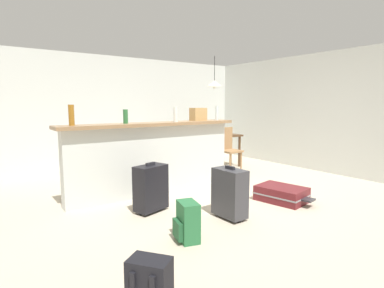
{
  "coord_description": "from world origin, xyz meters",
  "views": [
    {
      "loc": [
        -3.03,
        -3.82,
        1.44
      ],
      "look_at": [
        0.04,
        0.48,
        0.75
      ],
      "focal_mm": 29.1,
      "sensor_mm": 36.0,
      "label": 1
    }
  ],
  "objects_px": {
    "dining_table": "(214,139)",
    "suitcase_upright_black": "(151,188)",
    "dining_chair_near_partition": "(228,147)",
    "suitcase_upright_charcoal": "(230,193)",
    "bottle_amber": "(71,115)",
    "pendant_lamp": "(214,84)",
    "backpack_green": "(187,222)",
    "suitcase_flat_maroon": "(282,194)",
    "grocery_bag": "(198,114)",
    "bottle_green": "(126,116)",
    "bottle_white": "(176,114)",
    "bottle_clear": "(217,113)"
  },
  "relations": [
    {
      "from": "dining_table",
      "to": "suitcase_upright_charcoal",
      "type": "height_order",
      "value": "dining_table"
    },
    {
      "from": "bottle_white",
      "to": "pendant_lamp",
      "type": "bearing_deg",
      "value": 34.17
    },
    {
      "from": "bottle_green",
      "to": "suitcase_flat_maroon",
      "type": "bearing_deg",
      "value": -38.93
    },
    {
      "from": "bottle_white",
      "to": "bottle_clear",
      "type": "bearing_deg",
      "value": 2.36
    },
    {
      "from": "bottle_clear",
      "to": "dining_table",
      "type": "xyz_separation_m",
      "value": [
        0.89,
        1.17,
        -0.63
      ]
    },
    {
      "from": "suitcase_upright_charcoal",
      "to": "suitcase_upright_black",
      "type": "relative_size",
      "value": 1.0
    },
    {
      "from": "backpack_green",
      "to": "suitcase_flat_maroon",
      "type": "bearing_deg",
      "value": 8.68
    },
    {
      "from": "bottle_green",
      "to": "grocery_bag",
      "type": "bearing_deg",
      "value": 1.27
    },
    {
      "from": "bottle_amber",
      "to": "suitcase_upright_charcoal",
      "type": "bearing_deg",
      "value": -46.32
    },
    {
      "from": "grocery_bag",
      "to": "dining_chair_near_partition",
      "type": "distance_m",
      "value": 1.58
    },
    {
      "from": "suitcase_upright_charcoal",
      "to": "pendant_lamp",
      "type": "bearing_deg",
      "value": 53.92
    },
    {
      "from": "bottle_amber",
      "to": "dining_table",
      "type": "xyz_separation_m",
      "value": [
        3.38,
        1.09,
        -0.64
      ]
    },
    {
      "from": "dining_table",
      "to": "backpack_green",
      "type": "height_order",
      "value": "dining_table"
    },
    {
      "from": "grocery_bag",
      "to": "suitcase_upright_charcoal",
      "type": "relative_size",
      "value": 0.39
    },
    {
      "from": "bottle_white",
      "to": "suitcase_upright_black",
      "type": "distance_m",
      "value": 1.4
    },
    {
      "from": "suitcase_upright_charcoal",
      "to": "grocery_bag",
      "type": "bearing_deg",
      "value": 67.02
    },
    {
      "from": "bottle_clear",
      "to": "suitcase_upright_charcoal",
      "type": "relative_size",
      "value": 0.37
    },
    {
      "from": "pendant_lamp",
      "to": "backpack_green",
      "type": "height_order",
      "value": "pendant_lamp"
    },
    {
      "from": "suitcase_flat_maroon",
      "to": "backpack_green",
      "type": "distance_m",
      "value": 1.93
    },
    {
      "from": "dining_table",
      "to": "suitcase_upright_black",
      "type": "height_order",
      "value": "dining_table"
    },
    {
      "from": "bottle_green",
      "to": "pendant_lamp",
      "type": "height_order",
      "value": "pendant_lamp"
    },
    {
      "from": "bottle_amber",
      "to": "bottle_clear",
      "type": "bearing_deg",
      "value": -1.66
    },
    {
      "from": "bottle_white",
      "to": "bottle_clear",
      "type": "relative_size",
      "value": 0.97
    },
    {
      "from": "bottle_green",
      "to": "suitcase_flat_maroon",
      "type": "height_order",
      "value": "bottle_green"
    },
    {
      "from": "suitcase_flat_maroon",
      "to": "suitcase_upright_charcoal",
      "type": "height_order",
      "value": "suitcase_upright_charcoal"
    },
    {
      "from": "grocery_bag",
      "to": "suitcase_upright_black",
      "type": "relative_size",
      "value": 0.39
    },
    {
      "from": "grocery_bag",
      "to": "dining_table",
      "type": "height_order",
      "value": "grocery_bag"
    },
    {
      "from": "bottle_amber",
      "to": "suitcase_flat_maroon",
      "type": "height_order",
      "value": "bottle_amber"
    },
    {
      "from": "dining_table",
      "to": "dining_chair_near_partition",
      "type": "bearing_deg",
      "value": -89.12
    },
    {
      "from": "suitcase_upright_charcoal",
      "to": "backpack_green",
      "type": "relative_size",
      "value": 1.6
    },
    {
      "from": "bottle_white",
      "to": "backpack_green",
      "type": "xyz_separation_m",
      "value": [
        -0.93,
        -1.67,
        -1.07
      ]
    },
    {
      "from": "bottle_amber",
      "to": "suitcase_upright_black",
      "type": "bearing_deg",
      "value": -44.12
    },
    {
      "from": "bottle_green",
      "to": "dining_chair_near_partition",
      "type": "bearing_deg",
      "value": 13.55
    },
    {
      "from": "suitcase_flat_maroon",
      "to": "suitcase_upright_charcoal",
      "type": "bearing_deg",
      "value": -177.03
    },
    {
      "from": "bottle_white",
      "to": "dining_table",
      "type": "bearing_deg",
      "value": 33.92
    },
    {
      "from": "pendant_lamp",
      "to": "suitcase_flat_maroon",
      "type": "height_order",
      "value": "pendant_lamp"
    },
    {
      "from": "suitcase_flat_maroon",
      "to": "suitcase_upright_black",
      "type": "xyz_separation_m",
      "value": [
        -1.79,
        0.73,
        0.22
      ]
    },
    {
      "from": "bottle_green",
      "to": "suitcase_flat_maroon",
      "type": "relative_size",
      "value": 0.24
    },
    {
      "from": "backpack_green",
      "to": "bottle_clear",
      "type": "bearing_deg",
      "value": 43.0
    },
    {
      "from": "bottle_green",
      "to": "suitcase_upright_charcoal",
      "type": "relative_size",
      "value": 0.31
    },
    {
      "from": "bottle_amber",
      "to": "suitcase_upright_charcoal",
      "type": "relative_size",
      "value": 0.42
    },
    {
      "from": "dining_chair_near_partition",
      "to": "suitcase_flat_maroon",
      "type": "height_order",
      "value": "dining_chair_near_partition"
    },
    {
      "from": "pendant_lamp",
      "to": "suitcase_upright_charcoal",
      "type": "distance_m",
      "value": 3.66
    },
    {
      "from": "dining_chair_near_partition",
      "to": "grocery_bag",
      "type": "bearing_deg",
      "value": -154.44
    },
    {
      "from": "dining_chair_near_partition",
      "to": "suitcase_upright_charcoal",
      "type": "distance_m",
      "value": 2.89
    },
    {
      "from": "grocery_bag",
      "to": "dining_chair_near_partition",
      "type": "bearing_deg",
      "value": 25.56
    },
    {
      "from": "dining_table",
      "to": "suitcase_flat_maroon",
      "type": "relative_size",
      "value": 1.26
    },
    {
      "from": "dining_chair_near_partition",
      "to": "suitcase_upright_black",
      "type": "distance_m",
      "value": 2.95
    },
    {
      "from": "grocery_bag",
      "to": "dining_chair_near_partition",
      "type": "height_order",
      "value": "grocery_bag"
    },
    {
      "from": "bottle_clear",
      "to": "pendant_lamp",
      "type": "xyz_separation_m",
      "value": [
        0.93,
        1.21,
        0.62
      ]
    }
  ]
}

